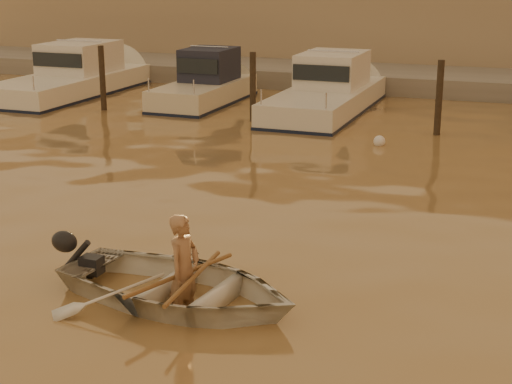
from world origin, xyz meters
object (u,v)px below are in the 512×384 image
at_px(person, 184,271).
at_px(waterfront_building, 492,14).
at_px(moored_boat_1, 204,84).
at_px(dinghy, 178,286).
at_px(moored_boat_0, 70,77).
at_px(moored_boat_2, 326,92).

xyz_separation_m(person, waterfront_building, (1.83, 25.42, 1.91)).
xyz_separation_m(person, moored_boat_1, (-6.23, 14.42, 0.14)).
relative_size(person, waterfront_building, 0.03).
bearing_deg(waterfront_building, dinghy, -94.35).
distance_m(person, waterfront_building, 25.56).
relative_size(moored_boat_0, moored_boat_1, 1.39).
height_order(dinghy, moored_boat_1, moored_boat_1).
height_order(person, moored_boat_2, moored_boat_2).
distance_m(moored_boat_1, waterfront_building, 13.75).
xyz_separation_m(moored_boat_0, moored_boat_1, (5.12, 0.00, 0.00)).
bearing_deg(moored_boat_0, moored_boat_2, 0.00).
relative_size(moored_boat_1, waterfront_building, 0.12).
relative_size(dinghy, moored_boat_0, 0.44).
xyz_separation_m(moored_boat_1, moored_boat_2, (4.14, 0.00, 0.00)).
bearing_deg(moored_boat_2, moored_boat_0, 180.00).
xyz_separation_m(moored_boat_2, waterfront_building, (3.92, 11.00, 1.77)).
height_order(moored_boat_2, waterfront_building, waterfront_building).
xyz_separation_m(person, moored_boat_2, (-2.08, 14.42, 0.14)).
relative_size(dinghy, moored_boat_1, 0.61).
bearing_deg(person, moored_boat_2, 15.00).
distance_m(moored_boat_0, moored_boat_1, 5.12).
distance_m(dinghy, person, 0.26).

